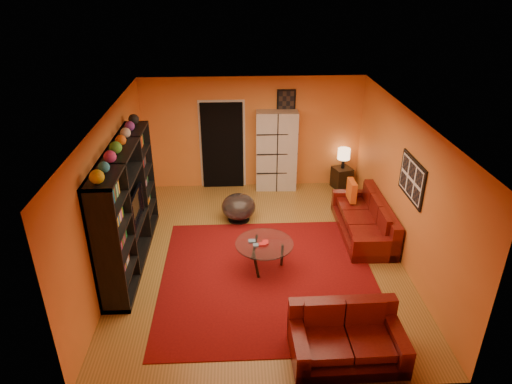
{
  "coord_description": "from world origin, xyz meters",
  "views": [
    {
      "loc": [
        -0.42,
        -6.96,
        4.72
      ],
      "look_at": [
        -0.07,
        0.1,
        1.23
      ],
      "focal_mm": 32.0,
      "sensor_mm": 36.0,
      "label": 1
    }
  ],
  "objects_px": {
    "coffee_table": "(264,245)",
    "bowl_chair": "(239,207)",
    "loveseat": "(346,336)",
    "sofa": "(367,220)",
    "table_lamp": "(344,154)",
    "tv": "(131,208)",
    "side_table": "(342,178)",
    "storage_cabinet": "(276,151)",
    "entertainment_unit": "(127,207)"
  },
  "relations": [
    {
      "from": "coffee_table",
      "to": "bowl_chair",
      "type": "relative_size",
      "value": 1.43
    },
    {
      "from": "loveseat",
      "to": "sofa",
      "type": "bearing_deg",
      "value": -21.03
    },
    {
      "from": "sofa",
      "to": "coffee_table",
      "type": "height_order",
      "value": "sofa"
    },
    {
      "from": "bowl_chair",
      "to": "table_lamp",
      "type": "distance_m",
      "value": 2.91
    },
    {
      "from": "tv",
      "to": "side_table",
      "type": "height_order",
      "value": "tv"
    },
    {
      "from": "loveseat",
      "to": "storage_cabinet",
      "type": "relative_size",
      "value": 0.8
    },
    {
      "from": "sofa",
      "to": "side_table",
      "type": "relative_size",
      "value": 4.18
    },
    {
      "from": "loveseat",
      "to": "table_lamp",
      "type": "bearing_deg",
      "value": -12.78
    },
    {
      "from": "entertainment_unit",
      "to": "storage_cabinet",
      "type": "distance_m",
      "value": 3.97
    },
    {
      "from": "loveseat",
      "to": "table_lamp",
      "type": "height_order",
      "value": "table_lamp"
    },
    {
      "from": "loveseat",
      "to": "table_lamp",
      "type": "xyz_separation_m",
      "value": [
        1.09,
        5.16,
        0.55
      ]
    },
    {
      "from": "loveseat",
      "to": "side_table",
      "type": "height_order",
      "value": "loveseat"
    },
    {
      "from": "entertainment_unit",
      "to": "bowl_chair",
      "type": "distance_m",
      "value": 2.42
    },
    {
      "from": "side_table",
      "to": "table_lamp",
      "type": "distance_m",
      "value": 0.59
    },
    {
      "from": "loveseat",
      "to": "table_lamp",
      "type": "relative_size",
      "value": 3.13
    },
    {
      "from": "tv",
      "to": "entertainment_unit",
      "type": "bearing_deg",
      "value": 138.76
    },
    {
      "from": "coffee_table",
      "to": "table_lamp",
      "type": "bearing_deg",
      "value": 56.99
    },
    {
      "from": "entertainment_unit",
      "to": "table_lamp",
      "type": "relative_size",
      "value": 6.27
    },
    {
      "from": "bowl_chair",
      "to": "side_table",
      "type": "relative_size",
      "value": 1.4
    },
    {
      "from": "side_table",
      "to": "storage_cabinet",
      "type": "bearing_deg",
      "value": 177.95
    },
    {
      "from": "coffee_table",
      "to": "side_table",
      "type": "distance_m",
      "value": 3.77
    },
    {
      "from": "tv",
      "to": "loveseat",
      "type": "bearing_deg",
      "value": -127.4
    },
    {
      "from": "storage_cabinet",
      "to": "bowl_chair",
      "type": "relative_size",
      "value": 2.67
    },
    {
      "from": "bowl_chair",
      "to": "side_table",
      "type": "distance_m",
      "value": 2.86
    },
    {
      "from": "storage_cabinet",
      "to": "bowl_chair",
      "type": "xyz_separation_m",
      "value": [
        -0.9,
        -1.51,
        -0.63
      ]
    },
    {
      "from": "entertainment_unit",
      "to": "sofa",
      "type": "distance_m",
      "value": 4.52
    },
    {
      "from": "entertainment_unit",
      "to": "storage_cabinet",
      "type": "xyz_separation_m",
      "value": [
        2.81,
        2.8,
        -0.12
      ]
    },
    {
      "from": "sofa",
      "to": "coffee_table",
      "type": "relative_size",
      "value": 2.1
    },
    {
      "from": "side_table",
      "to": "tv",
      "type": "bearing_deg",
      "value": -148.14
    },
    {
      "from": "sofa",
      "to": "side_table",
      "type": "distance_m",
      "value": 2.1
    },
    {
      "from": "sofa",
      "to": "bowl_chair",
      "type": "height_order",
      "value": "sofa"
    },
    {
      "from": "side_table",
      "to": "table_lamp",
      "type": "height_order",
      "value": "table_lamp"
    },
    {
      "from": "bowl_chair",
      "to": "loveseat",
      "type": "bearing_deg",
      "value": -69.63
    },
    {
      "from": "tv",
      "to": "storage_cabinet",
      "type": "xyz_separation_m",
      "value": [
        2.76,
        2.74,
        -0.06
      ]
    },
    {
      "from": "entertainment_unit",
      "to": "storage_cabinet",
      "type": "relative_size",
      "value": 1.61
    },
    {
      "from": "bowl_chair",
      "to": "side_table",
      "type": "xyz_separation_m",
      "value": [
        2.46,
        1.45,
        -0.06
      ]
    },
    {
      "from": "sofa",
      "to": "table_lamp",
      "type": "distance_m",
      "value": 2.17
    },
    {
      "from": "bowl_chair",
      "to": "sofa",
      "type": "bearing_deg",
      "value": -14.46
    },
    {
      "from": "sofa",
      "to": "loveseat",
      "type": "relative_size",
      "value": 1.4
    },
    {
      "from": "tv",
      "to": "storage_cabinet",
      "type": "distance_m",
      "value": 3.89
    },
    {
      "from": "entertainment_unit",
      "to": "storage_cabinet",
      "type": "bearing_deg",
      "value": 44.87
    },
    {
      "from": "side_table",
      "to": "coffee_table",
      "type": "bearing_deg",
      "value": -123.01
    },
    {
      "from": "tv",
      "to": "side_table",
      "type": "xyz_separation_m",
      "value": [
        4.32,
        2.69,
        -0.74
      ]
    },
    {
      "from": "coffee_table",
      "to": "sofa",
      "type": "bearing_deg",
      "value": 26.81
    },
    {
      "from": "tv",
      "to": "coffee_table",
      "type": "bearing_deg",
      "value": -101.58
    },
    {
      "from": "tv",
      "to": "loveseat",
      "type": "distance_m",
      "value": 4.14
    },
    {
      "from": "loveseat",
      "to": "bowl_chair",
      "type": "relative_size",
      "value": 2.14
    },
    {
      "from": "coffee_table",
      "to": "bowl_chair",
      "type": "distance_m",
      "value": 1.75
    },
    {
      "from": "entertainment_unit",
      "to": "sofa",
      "type": "relative_size",
      "value": 1.44
    },
    {
      "from": "loveseat",
      "to": "entertainment_unit",
      "type": "bearing_deg",
      "value": 52.77
    }
  ]
}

